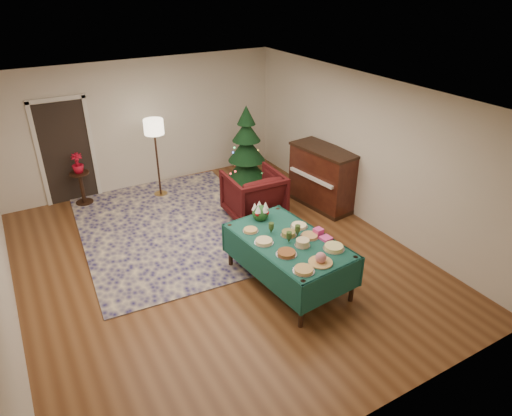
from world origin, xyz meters
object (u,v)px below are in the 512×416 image
potted_plant (78,167)px  armchair (254,193)px  gift_box (318,232)px  buffet_table (289,249)px  floor_lamp (154,132)px  piano (322,178)px  side_table (82,189)px  christmas_tree (247,150)px

potted_plant → armchair: bearing=-39.3°
gift_box → buffet_table: bearing=168.9°
gift_box → armchair: (0.12, 2.15, -0.29)m
floor_lamp → piano: (2.67, -2.08, -0.80)m
gift_box → side_table: (-2.60, 4.38, -0.47)m
side_table → gift_box: bearing=-59.3°
floor_lamp → piano: 3.47m
side_table → piano: piano is taller
buffet_table → armchair: 2.15m
side_table → christmas_tree: 3.47m
christmas_tree → piano: bearing=-62.9°
armchair → piano: 1.46m
armchair → christmas_tree: (0.61, 1.39, 0.29)m
gift_box → side_table: gift_box is taller
buffet_table → armchair: size_ratio=2.00×
buffet_table → christmas_tree: size_ratio=1.14×
christmas_tree → side_table: bearing=165.8°
gift_box → christmas_tree: christmas_tree is taller
side_table → piano: size_ratio=0.47×
floor_lamp → christmas_tree: christmas_tree is taller
armchair → floor_lamp: size_ratio=0.62×
christmas_tree → piano: 1.83m
armchair → piano: size_ratio=0.70×
christmas_tree → piano: size_ratio=1.22×
piano → potted_plant: bearing=149.4°
buffet_table → christmas_tree: 3.66m
side_table → christmas_tree: christmas_tree is taller
piano → gift_box: bearing=-129.0°
armchair → side_table: size_ratio=1.50×
buffet_table → piano: 2.73m
gift_box → piano: 2.49m
buffet_table → side_table: buffet_table is taller
piano → christmas_tree: bearing=117.1°
gift_box → christmas_tree: bearing=78.3°
armchair → potted_plant: (-2.72, 2.23, 0.28)m
gift_box → floor_lamp: bearing=105.5°
side_table → potted_plant: size_ratio=1.70×
floor_lamp → piano: size_ratio=1.12×
potted_plant → piano: size_ratio=0.27×
potted_plant → christmas_tree: size_ratio=0.22×
armchair → floor_lamp: 2.39m
buffet_table → potted_plant: 4.80m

